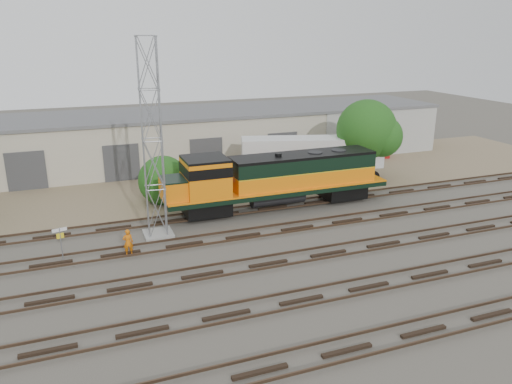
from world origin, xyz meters
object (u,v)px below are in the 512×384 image
object	(u,v)px
signal_tower	(152,144)
worker	(128,242)
semi_trailer	(315,153)
locomotive	(274,178)

from	to	relation	value
signal_tower	worker	size ratio (longest dim) A/B	7.57
semi_trailer	signal_tower	bearing A→B (deg)	-136.02
semi_trailer	locomotive	bearing A→B (deg)	-120.66
locomotive	signal_tower	distance (m)	10.38
semi_trailer	worker	bearing A→B (deg)	-132.68
locomotive	semi_trailer	size ratio (longest dim) A/B	1.36
locomotive	semi_trailer	world-z (taller)	locomotive
signal_tower	worker	xyz separation A→B (m)	(-2.25, -2.56, -5.45)
locomotive	worker	world-z (taller)	locomotive
signal_tower	worker	distance (m)	6.43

